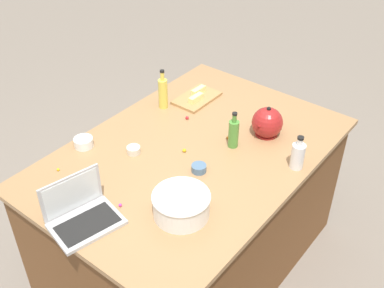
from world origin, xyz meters
TOP-DOWN VIEW (x-y plane):
  - ground_plane at (0.00, 0.00)m, footprint 12.00×12.00m
  - island_counter at (0.00, 0.00)m, footprint 1.75×1.20m
  - laptop at (0.73, -0.07)m, footprint 0.35×0.29m
  - mixing_bowl_large at (0.41, 0.26)m, footprint 0.28×0.28m
  - bottle_oil at (-0.25, -0.43)m, footprint 0.06×0.06m
  - bottle_vinegar at (-0.23, 0.52)m, footprint 0.07×0.07m
  - bottle_olive at (-0.18, 0.15)m, footprint 0.06×0.06m
  - kettle at (-0.40, 0.24)m, footprint 0.21×0.18m
  - cutting_board at (-0.46, -0.32)m, footprint 0.30×0.19m
  - butter_stick_left at (-0.50, -0.34)m, footprint 0.11×0.04m
  - butter_stick_right at (-0.42, -0.30)m, footprint 0.11×0.04m
  - ramekin_small at (0.21, -0.24)m, footprint 0.08×0.08m
  - ramekin_medium at (0.11, 0.13)m, footprint 0.08×0.08m
  - ramekin_wide at (0.34, -0.51)m, footprint 0.11×0.11m
  - candy_0 at (0.57, -0.45)m, footprint 0.01×0.01m
  - candy_1 at (0.56, 0.00)m, footprint 0.02×0.02m
  - candy_2 at (-0.22, 0.09)m, footprint 0.01×0.01m
  - candy_3 at (0.03, -0.03)m, footprint 0.02×0.02m
  - candy_4 at (-0.23, -0.22)m, footprint 0.02×0.02m

SIDE VIEW (x-z plane):
  - ground_plane at x=0.00m, z-range 0.00..0.00m
  - island_counter at x=0.00m, z-range 0.00..0.90m
  - candy_0 at x=0.57m, z-range 0.90..0.91m
  - candy_2 at x=-0.22m, z-range 0.90..0.91m
  - candy_1 at x=0.56m, z-range 0.90..0.92m
  - cutting_board at x=-0.46m, z-range 0.90..0.92m
  - candy_3 at x=0.03m, z-range 0.90..0.92m
  - candy_4 at x=-0.23m, z-range 0.90..0.92m
  - ramekin_small at x=0.21m, z-range 0.90..0.94m
  - ramekin_medium at x=0.11m, z-range 0.90..0.94m
  - ramekin_wide at x=0.34m, z-range 0.90..0.95m
  - butter_stick_left at x=-0.50m, z-range 0.92..0.95m
  - butter_stick_right at x=-0.42m, z-range 0.92..0.95m
  - laptop at x=0.73m, z-range 0.84..1.06m
  - mixing_bowl_large at x=0.41m, z-range 0.90..1.02m
  - bottle_vinegar at x=-0.23m, z-range 0.88..1.08m
  - kettle at x=-0.40m, z-range 0.88..1.08m
  - bottle_olive at x=-0.18m, z-range 0.88..1.10m
  - bottle_oil at x=-0.25m, z-range 0.87..1.13m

